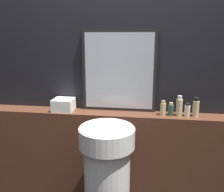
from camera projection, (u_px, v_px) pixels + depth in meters
The scene contains 10 objects.
wall_back at pixel (112, 67), 2.12m from camera, with size 8.00×0.06×2.50m.
vanity_counter at pixel (110, 160), 2.19m from camera, with size 2.32×0.19×0.88m.
pedestal_sink at pixel (107, 179), 1.84m from camera, with size 0.40×0.40×0.89m.
mirror at pixel (119, 71), 2.07m from camera, with size 0.62×0.03×0.68m.
towel_stack at pixel (64, 105), 2.13m from camera, with size 0.17×0.17×0.10m.
shampoo_bottle at pixel (163, 108), 2.01m from camera, with size 0.04×0.04×0.12m.
conditioner_bottle at pixel (171, 109), 2.00m from camera, with size 0.04×0.04×0.11m.
lotion_bottle at pixel (179, 107), 1.99m from camera, with size 0.05×0.05×0.16m.
body_wash_bottle at pixel (187, 110), 1.98m from camera, with size 0.04×0.04×0.11m.
hand_soap_bottle at pixel (196, 108), 1.97m from camera, with size 0.05×0.05×0.15m.
Camera 1 is at (0.31, -0.75, 1.50)m, focal length 40.00 mm.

